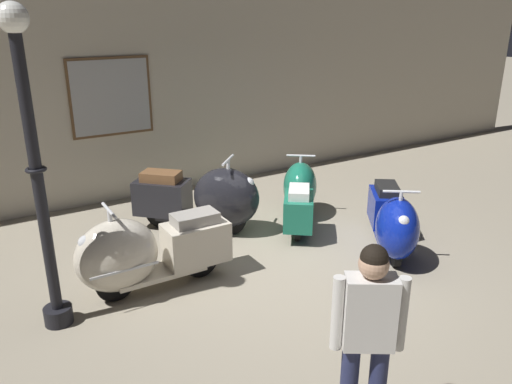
{
  "coord_description": "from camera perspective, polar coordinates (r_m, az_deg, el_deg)",
  "views": [
    {
      "loc": [
        -3.24,
        -4.41,
        2.98
      ],
      "look_at": [
        0.04,
        0.99,
        0.7
      ],
      "focal_mm": 35.42,
      "sensor_mm": 36.0,
      "label": 1
    }
  ],
  "objects": [
    {
      "name": "ground_plane",
      "position": [
        6.23,
        4.49,
        -8.8
      ],
      "size": [
        60.0,
        60.0,
        0.0
      ],
      "primitive_type": "plane",
      "color": "gray"
    },
    {
      "name": "showroom_back_wall",
      "position": [
        8.75,
        -9.5,
        12.04
      ],
      "size": [
        18.0,
        0.24,
        3.67
      ],
      "color": "#BCB29E",
      "rests_on": "ground"
    },
    {
      "name": "scooter_0",
      "position": [
        5.7,
        -12.68,
        -6.67
      ],
      "size": [
        1.73,
        0.56,
        1.06
      ],
      "rotation": [
        0.0,
        0.0,
        3.14
      ],
      "color": "black",
      "rests_on": "ground"
    },
    {
      "name": "scooter_1",
      "position": [
        7.09,
        -5.61,
        -0.72
      ],
      "size": [
        1.64,
        1.62,
        1.1
      ],
      "rotation": [
        0.0,
        0.0,
        -0.78
      ],
      "color": "black",
      "rests_on": "ground"
    },
    {
      "name": "scooter_2",
      "position": [
        7.43,
        4.93,
        -0.25
      ],
      "size": [
        1.31,
        1.52,
        0.96
      ],
      "rotation": [
        0.0,
        0.0,
        0.92
      ],
      "color": "black",
      "rests_on": "ground"
    },
    {
      "name": "scooter_3",
      "position": [
        6.65,
        15.23,
        -3.31
      ],
      "size": [
        1.3,
        1.56,
        0.98
      ],
      "rotation": [
        0.0,
        0.0,
        -2.2
      ],
      "color": "black",
      "rests_on": "ground"
    },
    {
      "name": "lamppost",
      "position": [
        4.99,
        -23.55,
        2.04
      ],
      "size": [
        0.28,
        0.28,
        3.05
      ],
      "color": "black",
      "rests_on": "ground"
    },
    {
      "name": "visitor_0",
      "position": [
        3.7,
        12.52,
        -14.96
      ],
      "size": [
        0.45,
        0.37,
        1.54
      ],
      "rotation": [
        0.0,
        0.0,
        1.0
      ],
      "color": "black",
      "rests_on": "ground"
    }
  ]
}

